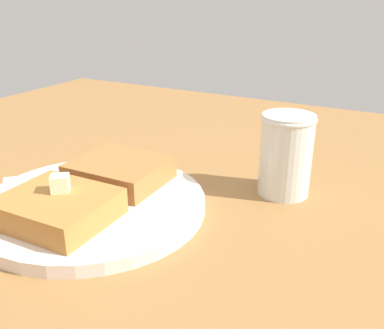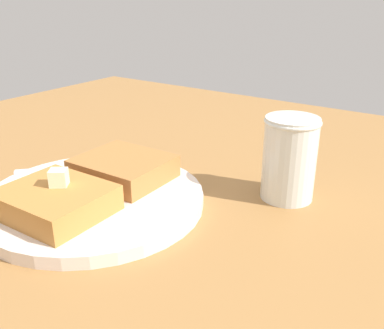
% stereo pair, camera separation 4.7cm
% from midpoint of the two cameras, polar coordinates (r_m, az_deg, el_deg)
% --- Properties ---
extents(table_surface, '(1.11, 1.11, 0.02)m').
position_cam_midpoint_polar(table_surface, '(0.49, -6.48, -6.50)').
color(table_surface, '#9B6C3A').
rests_on(table_surface, ground).
extents(plate, '(0.25, 0.25, 0.01)m').
position_cam_midpoint_polar(plate, '(0.49, -10.26, -4.57)').
color(plate, silver).
rests_on(plate, table_surface).
extents(toast_slice_left, '(0.09, 0.10, 0.03)m').
position_cam_midpoint_polar(toast_slice_left, '(0.45, -14.90, -4.78)').
color(toast_slice_left, '#B67838').
rests_on(toast_slice_left, plate).
extents(toast_slice_middle, '(0.09, 0.10, 0.03)m').
position_cam_midpoint_polar(toast_slice_middle, '(0.51, -6.52, -0.56)').
color(toast_slice_middle, '#AE6D37').
rests_on(toast_slice_middle, plate).
extents(butter_pat_primary, '(0.02, 0.02, 0.02)m').
position_cam_midpoint_polar(butter_pat_primary, '(0.44, -14.49, -1.76)').
color(butter_pat_primary, '#F6F2C4').
rests_on(butter_pat_primary, toast_slice_left).
extents(fork, '(0.13, 0.12, 0.00)m').
position_cam_midpoint_polar(fork, '(0.55, -11.47, -0.48)').
color(fork, silver).
rests_on(fork, plate).
extents(syrup_jar, '(0.06, 0.06, 0.10)m').
position_cam_midpoint_polar(syrup_jar, '(0.50, 15.49, 0.31)').
color(syrup_jar, '#5A250B').
rests_on(syrup_jar, table_surface).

